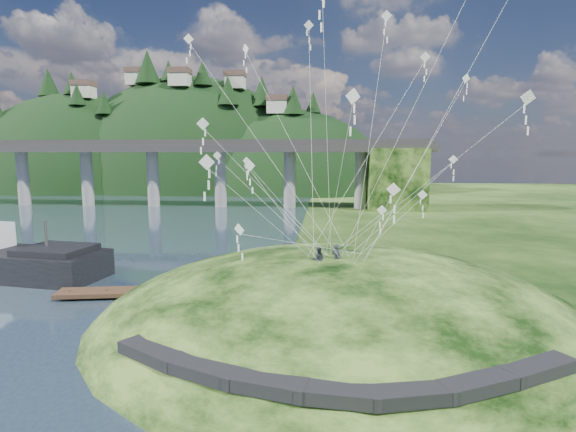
{
  "coord_description": "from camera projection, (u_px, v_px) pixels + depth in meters",
  "views": [
    {
      "loc": [
        6.9,
        -28.58,
        11.8
      ],
      "look_at": [
        4.0,
        6.0,
        7.0
      ],
      "focal_mm": 28.0,
      "sensor_mm": 36.0,
      "label": 1
    }
  ],
  "objects": [
    {
      "name": "kite_swarm",
      "position": [
        339.0,
        104.0,
        30.13
      ],
      "size": [
        21.35,
        16.89,
        20.71
      ],
      "color": "silver",
      "rests_on": "ground"
    },
    {
      "name": "footpath",
      "position": [
        336.0,
        375.0,
        19.88
      ],
      "size": [
        22.29,
        5.84,
        0.83
      ],
      "color": "black",
      "rests_on": "ground"
    },
    {
      "name": "far_ridge",
      "position": [
        179.0,
        210.0,
        155.62
      ],
      "size": [
        153.0,
        70.0,
        94.5
      ],
      "color": "black",
      "rests_on": "ground"
    },
    {
      "name": "ground",
      "position": [
        222.0,
        330.0,
        30.4
      ],
      "size": [
        320.0,
        320.0,
        0.0
      ],
      "primitive_type": "plane",
      "color": "black",
      "rests_on": "ground"
    },
    {
      "name": "kite_flyers",
      "position": [
        326.0,
        246.0,
        29.4
      ],
      "size": [
        2.02,
        1.15,
        1.91
      ],
      "color": "#262B33",
      "rests_on": "ground"
    },
    {
      "name": "bridge",
      "position": [
        176.0,
        163.0,
        100.42
      ],
      "size": [
        160.0,
        11.0,
        15.0
      ],
      "color": "#2D2B2B",
      "rests_on": "ground"
    },
    {
      "name": "wooden_dock",
      "position": [
        144.0,
        291.0,
        37.44
      ],
      "size": [
        14.14,
        4.57,
        1.0
      ],
      "color": "#392517",
      "rests_on": "ground"
    },
    {
      "name": "grass_hill",
      "position": [
        339.0,
        342.0,
        31.92
      ],
      "size": [
        36.0,
        32.0,
        13.0
      ],
      "color": "black",
      "rests_on": "ground"
    }
  ]
}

